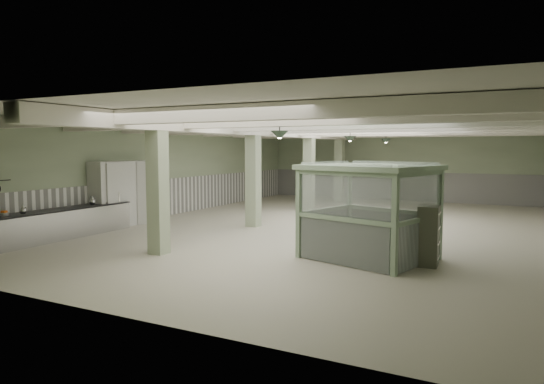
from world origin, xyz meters
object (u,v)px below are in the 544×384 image
at_px(prep_counter, 64,223).
at_px(guard_booth, 369,194).
at_px(walkin_cooler, 124,192).
at_px(filing_cabinet, 428,236).

height_order(prep_counter, guard_booth, guard_booth).
height_order(walkin_cooler, filing_cabinet, walkin_cooler).
xyz_separation_m(walkin_cooler, guard_booth, (9.12, -1.08, 0.43)).
bearing_deg(filing_cabinet, guard_booth, 173.11).
bearing_deg(walkin_cooler, prep_counter, -88.15).
relative_size(walkin_cooler, filing_cabinet, 1.85).
bearing_deg(filing_cabinet, prep_counter, -175.81).
distance_m(guard_booth, filing_cabinet, 1.71).
distance_m(prep_counter, filing_cabinet, 10.58).
bearing_deg(guard_booth, walkin_cooler, -170.85).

